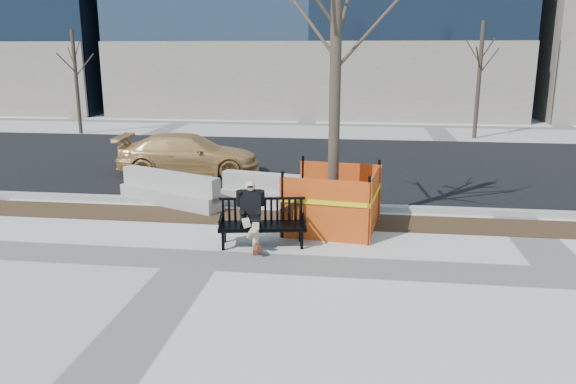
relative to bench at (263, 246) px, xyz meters
name	(u,v)px	position (x,y,z in m)	size (l,w,h in m)	color
ground	(196,260)	(-1.03, -0.87, 0.00)	(120.00, 120.00, 0.00)	beige
mulch_strip	(230,217)	(-1.03, 1.73, 0.00)	(40.00, 1.20, 0.02)	#47301C
asphalt_street	(274,162)	(-1.03, 7.93, 0.00)	(60.00, 10.40, 0.01)	black
curb	(239,203)	(-1.03, 2.68, 0.06)	(60.00, 0.25, 0.12)	#9E9B93
bench	(263,246)	(0.00, 0.00, 0.00)	(1.65, 0.59, 0.88)	black
seated_man	(251,245)	(-0.22, 0.01, 0.00)	(0.51, 0.86, 1.20)	black
tree_fence	(332,228)	(1.23, 1.23, 0.00)	(2.64, 2.64, 6.61)	orange
sedan	(190,174)	(-3.22, 5.84, 0.00)	(1.67, 4.10, 1.19)	tan
jersey_barrier_left	(171,205)	(-2.65, 2.53, 0.00)	(2.80, 0.56, 0.80)	#A19F96
jersey_barrier_right	(278,207)	(-0.11, 2.70, 0.00)	(2.72, 0.54, 0.78)	#A9A69E
far_tree_left	(81,133)	(-10.49, 13.34, 0.00)	(1.76, 1.76, 4.75)	#44382C
far_tree_right	(474,138)	(6.42, 14.20, 0.00)	(1.88, 1.88, 5.07)	#3F3429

